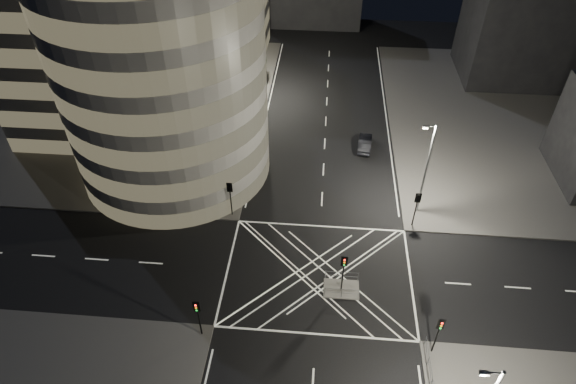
# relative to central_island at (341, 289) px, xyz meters

# --- Properties ---
(ground) EXTENTS (120.00, 120.00, 0.00)m
(ground) POSITION_rel_central_island_xyz_m (-2.00, 1.50, -0.07)
(ground) COLOR black
(ground) RESTS_ON ground
(sidewalk_far_left) EXTENTS (42.00, 42.00, 0.15)m
(sidewalk_far_left) POSITION_rel_central_island_xyz_m (-31.00, 28.50, 0.00)
(sidewalk_far_left) COLOR #5A5754
(sidewalk_far_left) RESTS_ON ground
(sidewalk_far_right) EXTENTS (42.00, 42.00, 0.15)m
(sidewalk_far_right) POSITION_rel_central_island_xyz_m (27.00, 28.50, 0.00)
(sidewalk_far_right) COLOR #5A5754
(sidewalk_far_right) RESTS_ON ground
(central_island) EXTENTS (3.00, 2.00, 0.15)m
(central_island) POSITION_rel_central_island_xyz_m (0.00, 0.00, 0.00)
(central_island) COLOR slate
(central_island) RESTS_ON ground
(office_tower_curved) EXTENTS (30.00, 29.00, 27.20)m
(office_tower_curved) POSITION_rel_central_island_xyz_m (-22.74, 20.24, 12.58)
(office_tower_curved) COLOR #999691
(office_tower_curved) RESTS_ON sidewalk_far_left
(building_right_far) EXTENTS (14.00, 12.00, 15.00)m
(building_right_far) POSITION_rel_central_island_xyz_m (24.00, 41.50, 7.58)
(building_right_far) COLOR black
(building_right_far) RESTS_ON sidewalk_far_right
(tree_a) EXTENTS (4.95, 4.95, 7.71)m
(tree_a) POSITION_rel_central_island_xyz_m (-12.50, 10.50, 4.93)
(tree_a) COLOR black
(tree_a) RESTS_ON sidewalk_far_left
(tree_b) EXTENTS (4.03, 4.03, 6.46)m
(tree_b) POSITION_rel_central_island_xyz_m (-12.50, 16.50, 4.20)
(tree_b) COLOR black
(tree_b) RESTS_ON sidewalk_far_left
(tree_c) EXTENTS (4.81, 4.81, 7.33)m
(tree_c) POSITION_rel_central_island_xyz_m (-12.50, 22.50, 4.64)
(tree_c) COLOR black
(tree_c) RESTS_ON sidewalk_far_left
(tree_d) EXTENTS (4.64, 4.64, 7.28)m
(tree_d) POSITION_rel_central_island_xyz_m (-12.50, 28.50, 4.68)
(tree_d) COLOR black
(tree_d) RESTS_ON sidewalk_far_left
(tree_e) EXTENTS (4.13, 4.13, 6.28)m
(tree_e) POSITION_rel_central_island_xyz_m (-12.50, 34.50, 3.97)
(tree_e) COLOR black
(tree_e) RESTS_ON sidewalk_far_left
(traffic_signal_fl) EXTENTS (0.55, 0.22, 4.00)m
(traffic_signal_fl) POSITION_rel_central_island_xyz_m (-10.80, 8.30, 2.84)
(traffic_signal_fl) COLOR black
(traffic_signal_fl) RESTS_ON sidewalk_far_left
(traffic_signal_nl) EXTENTS (0.55, 0.22, 4.00)m
(traffic_signal_nl) POSITION_rel_central_island_xyz_m (-10.80, -5.30, 2.84)
(traffic_signal_nl) COLOR black
(traffic_signal_nl) RESTS_ON sidewalk_near_left
(traffic_signal_fr) EXTENTS (0.55, 0.22, 4.00)m
(traffic_signal_fr) POSITION_rel_central_island_xyz_m (6.80, 8.30, 2.84)
(traffic_signal_fr) COLOR black
(traffic_signal_fr) RESTS_ON sidewalk_far_right
(traffic_signal_nr) EXTENTS (0.55, 0.22, 4.00)m
(traffic_signal_nr) POSITION_rel_central_island_xyz_m (6.80, -5.30, 2.84)
(traffic_signal_nr) COLOR black
(traffic_signal_nr) RESTS_ON sidewalk_near_right
(traffic_signal_island) EXTENTS (0.55, 0.22, 4.00)m
(traffic_signal_island) POSITION_rel_central_island_xyz_m (0.00, 0.00, 2.84)
(traffic_signal_island) COLOR black
(traffic_signal_island) RESTS_ON central_island
(street_lamp_left_near) EXTENTS (1.25, 0.25, 10.00)m
(street_lamp_left_near) POSITION_rel_central_island_xyz_m (-11.44, 13.50, 5.47)
(street_lamp_left_near) COLOR slate
(street_lamp_left_near) RESTS_ON sidewalk_far_left
(street_lamp_left_far) EXTENTS (1.25, 0.25, 10.00)m
(street_lamp_left_far) POSITION_rel_central_island_xyz_m (-11.44, 31.50, 5.47)
(street_lamp_left_far) COLOR slate
(street_lamp_left_far) RESTS_ON sidewalk_far_left
(street_lamp_right_far) EXTENTS (1.25, 0.25, 10.00)m
(street_lamp_right_far) POSITION_rel_central_island_xyz_m (7.44, 10.50, 5.47)
(street_lamp_right_far) COLOR slate
(street_lamp_right_far) RESTS_ON sidewalk_far_right
(railing_island_south) EXTENTS (2.80, 0.06, 1.10)m
(railing_island_south) POSITION_rel_central_island_xyz_m (0.00, -0.90, 0.62)
(railing_island_south) COLOR slate
(railing_island_south) RESTS_ON central_island
(railing_island_north) EXTENTS (2.80, 0.06, 1.10)m
(railing_island_north) POSITION_rel_central_island_xyz_m (0.00, 0.90, 0.62)
(railing_island_north) COLOR slate
(railing_island_north) RESTS_ON central_island
(sedan) EXTENTS (1.89, 4.34, 1.39)m
(sedan) POSITION_rel_central_island_xyz_m (2.66, 21.02, 0.62)
(sedan) COLOR black
(sedan) RESTS_ON ground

